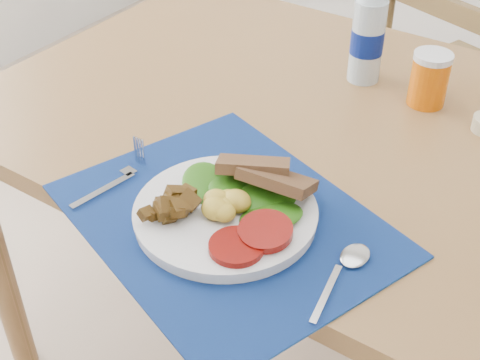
# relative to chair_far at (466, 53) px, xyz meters

# --- Properties ---
(table) EXTENTS (1.40, 0.90, 0.75)m
(table) POSITION_rel_chair_far_xyz_m (-0.02, -0.73, 0.06)
(table) COLOR brown
(table) RESTS_ON ground
(chair_far) EXTENTS (0.56, 0.55, 1.20)m
(chair_far) POSITION_rel_chair_far_xyz_m (0.00, 0.00, 0.00)
(chair_far) COLOR #533A1E
(chair_far) RESTS_ON ground
(placemat) EXTENTS (0.60, 0.53, 0.00)m
(placemat) POSITION_rel_chair_far_xyz_m (-0.04, -1.08, 0.15)
(placemat) COLOR black
(placemat) RESTS_ON table
(breakfast_plate) EXTENTS (0.28, 0.28, 0.07)m
(breakfast_plate) POSITION_rel_chair_far_xyz_m (-0.04, -1.09, 0.17)
(breakfast_plate) COLOR silver
(breakfast_plate) RESTS_ON placemat
(fork) EXTENTS (0.03, 0.18, 0.00)m
(fork) POSITION_rel_chair_far_xyz_m (-0.24, -1.10, 0.15)
(fork) COLOR #B2B5BA
(fork) RESTS_ON placemat
(spoon) EXTENTS (0.04, 0.17, 0.00)m
(spoon) POSITION_rel_chair_far_xyz_m (0.17, -1.08, 0.15)
(spoon) COLOR #B2B5BA
(spoon) RESTS_ON placemat
(water_bottle) EXTENTS (0.07, 0.07, 0.23)m
(water_bottle) POSITION_rel_chair_far_xyz_m (-0.06, -0.55, 0.25)
(water_bottle) COLOR #ADBFCC
(water_bottle) RESTS_ON table
(juice_glass) EXTENTS (0.07, 0.07, 0.10)m
(juice_glass) POSITION_rel_chair_far_xyz_m (0.08, -0.57, 0.20)
(juice_glass) COLOR #D55B05
(juice_glass) RESTS_ON table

